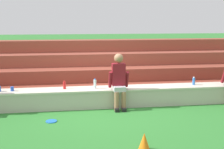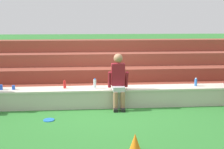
# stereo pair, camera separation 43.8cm
# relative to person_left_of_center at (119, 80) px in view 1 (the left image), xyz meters

# --- Properties ---
(ground_plane) EXTENTS (80.00, 80.00, 0.00)m
(ground_plane) POSITION_rel_person_left_of_center_xyz_m (-0.32, -0.01, -0.74)
(ground_plane) COLOR #2D752D
(stone_seating_wall) EXTENTS (7.98, 0.59, 0.48)m
(stone_seating_wall) POSITION_rel_person_left_of_center_xyz_m (-0.32, 0.27, -0.48)
(stone_seating_wall) COLOR #B7AF9E
(stone_seating_wall) RESTS_ON ground
(brick_bleachers) EXTENTS (10.53, 2.50, 1.54)m
(brick_bleachers) POSITION_rel_person_left_of_center_xyz_m (-0.32, 2.25, -0.16)
(brick_bleachers) COLOR brown
(brick_bleachers) RESTS_ON ground
(person_left_of_center) EXTENTS (0.51, 0.51, 1.38)m
(person_left_of_center) POSITION_rel_person_left_of_center_xyz_m (0.00, 0.00, 0.00)
(person_left_of_center) COLOR #996B4C
(person_left_of_center) RESTS_ON ground
(water_bottle_near_left) EXTENTS (0.07, 0.07, 0.21)m
(water_bottle_near_left) POSITION_rel_person_left_of_center_xyz_m (2.09, 0.29, -0.16)
(water_bottle_near_left) COLOR blue
(water_bottle_near_left) RESTS_ON stone_seating_wall
(water_bottle_mid_left) EXTENTS (0.07, 0.07, 0.21)m
(water_bottle_mid_left) POSITION_rel_person_left_of_center_xyz_m (-1.34, 0.31, -0.16)
(water_bottle_mid_left) COLOR red
(water_bottle_mid_left) RESTS_ON stone_seating_wall
(water_bottle_center_gap) EXTENTS (0.07, 0.07, 0.25)m
(water_bottle_center_gap) POSITION_rel_person_left_of_center_xyz_m (-0.58, 0.24, -0.14)
(water_bottle_center_gap) COLOR silver
(water_bottle_center_gap) RESTS_ON stone_seating_wall
(plastic_cup_left_end) EXTENTS (0.08, 0.08, 0.11)m
(plastic_cup_left_end) POSITION_rel_person_left_of_center_xyz_m (-2.61, 0.27, -0.21)
(plastic_cup_left_end) COLOR blue
(plastic_cup_left_end) RESTS_ON stone_seating_wall
(frisbee) EXTENTS (0.24, 0.24, 0.02)m
(frisbee) POSITION_rel_person_left_of_center_xyz_m (-1.63, -0.75, -0.73)
(frisbee) COLOR blue
(frisbee) RESTS_ON ground
(sports_cone) EXTENTS (0.20, 0.20, 0.30)m
(sports_cone) POSITION_rel_person_left_of_center_xyz_m (0.03, -2.42, -0.59)
(sports_cone) COLOR orange
(sports_cone) RESTS_ON ground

